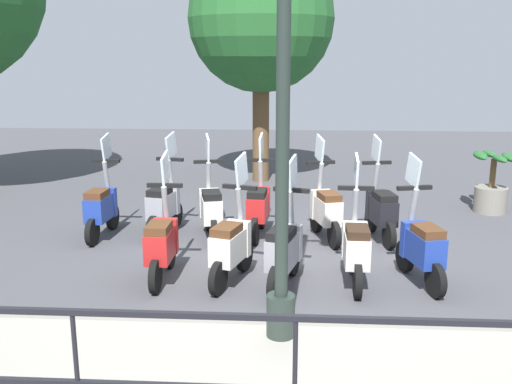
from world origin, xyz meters
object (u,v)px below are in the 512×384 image
Objects in this scene: scooter_far_3 at (211,207)px; scooter_far_1 at (325,209)px; scooter_near_3 at (232,244)px; scooter_far_0 at (381,209)px; tree_distant at (261,20)px; potted_palm at (491,187)px; scooter_near_1 at (356,246)px; scooter_near_4 at (162,242)px; scooter_near_2 at (285,249)px; scooter_far_2 at (258,205)px; scooter_far_4 at (164,204)px; lamp_post_near at (283,119)px; scooter_far_5 at (102,206)px; scooter_near_0 at (421,246)px.

scooter_far_1 is at bearing -102.84° from scooter_far_3.
scooter_far_0 is (1.76, -2.04, 0.00)m from scooter_near_3.
tree_distant is 3.24× the size of scooter_near_3.
scooter_far_1 is (-1.76, 3.00, 0.04)m from potted_palm.
tree_distant is at bearing 15.52° from scooter_far_0.
scooter_far_3 is at bearing 51.26° from scooter_near_1.
scooter_near_1 and scooter_near_4 have the same top height.
scooter_far_3 is (1.67, -0.37, 0.00)m from scooter_near_4.
scooter_far_2 is at bearing 26.78° from scooter_near_2.
scooter_near_1 is 0.86m from scooter_near_2.
scooter_near_3 is (-3.48, 4.22, 0.04)m from potted_palm.
potted_palm is at bearing -61.63° from scooter_far_4.
lamp_post_near is 2.93× the size of scooter_near_4.
scooter_far_1 is at bearing 82.16° from scooter_far_0.
scooter_near_4 is (1.64, 1.48, -1.68)m from lamp_post_near.
potted_palm is 0.69× the size of scooter_far_2.
scooter_far_4 is (-1.63, 5.45, 0.04)m from potted_palm.
scooter_near_4 is 1.00× the size of scooter_far_1.
scooter_far_1 is (3.34, -0.60, -1.68)m from lamp_post_near.
tree_distant is 4.70× the size of potted_palm.
potted_palm is at bearing -119.85° from tree_distant.
scooter_near_2 is 1.00× the size of scooter_near_4.
tree_distant reaches higher than scooter_far_5.
potted_palm is at bearing -30.24° from scooter_near_2.
scooter_near_2 is 1.00× the size of scooter_far_3.
lamp_post_near is at bearing -175.18° from scooter_far_3.
scooter_far_3 reaches higher than potted_palm.
scooter_far_3 is (3.31, 1.11, -1.68)m from lamp_post_near.
scooter_far_1 and scooter_far_3 have the same top height.
scooter_near_0 and scooter_near_2 have the same top height.
scooter_far_4 is at bearing 28.05° from lamp_post_near.
scooter_near_0 and scooter_far_1 have the same top height.
scooter_far_1 is (1.63, 1.04, 0.00)m from scooter_near_0.
scooter_near_2 and scooter_near_4 have the same top height.
scooter_near_0 and scooter_near_3 have the same top height.
scooter_far_2 is at bearing -30.75° from scooter_near_4.
scooter_near_2 is at bearing 132.80° from scooter_far_0.
potted_palm is at bearing -63.81° from scooter_far_2.
scooter_far_1 is 1.00× the size of scooter_far_5.
scooter_far_0 is 0.82m from scooter_far_1.
scooter_near_0 and scooter_far_5 have the same top height.
tree_distant is at bearing 60.15° from potted_palm.
tree_distant is 6.61m from scooter_near_4.
lamp_post_near reaches higher than scooter_far_5.
potted_palm is 5.08m from scooter_near_2.
scooter_far_3 is at bearing 75.08° from scooter_far_1.
scooter_far_3 is 1.65m from scooter_far_5.
scooter_near_2 is 1.50m from scooter_near_4.
scooter_far_0 and scooter_far_4 have the same top height.
scooter_far_2 is 0.72m from scooter_far_3.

